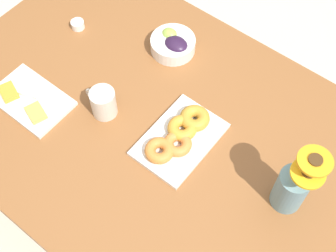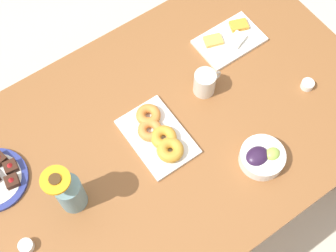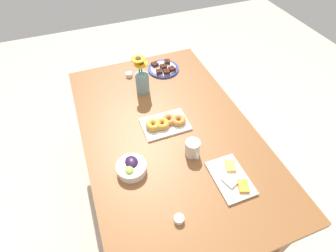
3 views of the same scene
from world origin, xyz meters
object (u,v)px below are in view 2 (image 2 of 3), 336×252
(jam_cup_berry, at_px, (26,246))
(croissant_platter, at_px, (158,135))
(coffee_mug, at_px, (205,83))
(cheese_platter, at_px, (229,39))
(jam_cup_honey, at_px, (307,84))
(flower_vase, at_px, (69,192))
(dining_table, at_px, (168,141))
(grape_bowl, at_px, (262,157))

(jam_cup_berry, bearing_deg, croissant_platter, 7.73)
(coffee_mug, relative_size, cheese_platter, 0.45)
(jam_cup_honey, distance_m, flower_vase, 0.95)
(dining_table, bearing_deg, croissant_platter, -176.37)
(dining_table, xyz_separation_m, grape_bowl, (0.20, -0.28, 0.12))
(jam_cup_berry, relative_size, flower_vase, 0.18)
(grape_bowl, bearing_deg, coffee_mug, 87.89)
(grape_bowl, height_order, jam_cup_berry, grape_bowl)
(grape_bowl, bearing_deg, jam_cup_berry, 166.06)
(cheese_platter, relative_size, jam_cup_berry, 5.42)
(dining_table, relative_size, jam_cup_berry, 33.33)
(croissant_platter, xyz_separation_m, jam_cup_honey, (0.58, -0.15, -0.01))
(croissant_platter, relative_size, jam_cup_berry, 5.83)
(jam_cup_honey, bearing_deg, croissant_platter, 165.88)
(flower_vase, bearing_deg, jam_cup_honey, -7.01)
(dining_table, height_order, flower_vase, flower_vase)
(jam_cup_berry, bearing_deg, coffee_mug, 9.90)
(dining_table, distance_m, croissant_platter, 0.12)
(coffee_mug, xyz_separation_m, grape_bowl, (-0.01, -0.34, -0.02))
(flower_vase, bearing_deg, dining_table, 4.55)
(cheese_platter, bearing_deg, jam_cup_berry, -165.65)
(croissant_platter, bearing_deg, jam_cup_honey, -14.12)
(dining_table, relative_size, jam_cup_honey, 33.33)
(croissant_platter, bearing_deg, dining_table, 3.63)
(coffee_mug, xyz_separation_m, flower_vase, (-0.62, -0.10, 0.04))
(jam_cup_honey, xyz_separation_m, flower_vase, (-0.94, 0.12, 0.08))
(coffee_mug, relative_size, jam_cup_berry, 2.41)
(grape_bowl, xyz_separation_m, cheese_platter, (0.23, 0.47, -0.02))
(coffee_mug, relative_size, jam_cup_honey, 2.41)
(croissant_platter, relative_size, flower_vase, 1.08)
(dining_table, xyz_separation_m, cheese_platter, (0.43, 0.19, 0.10))
(dining_table, height_order, jam_cup_honey, jam_cup_honey)
(croissant_platter, bearing_deg, cheese_platter, 21.76)
(jam_cup_honey, bearing_deg, grape_bowl, -158.86)
(jam_cup_honey, bearing_deg, jam_cup_berry, 176.54)
(cheese_platter, height_order, jam_cup_berry, cheese_platter)
(dining_table, distance_m, flower_vase, 0.45)
(coffee_mug, bearing_deg, cheese_platter, 29.24)
(croissant_platter, distance_m, jam_cup_honey, 0.60)
(coffee_mug, distance_m, jam_cup_honey, 0.39)
(dining_table, distance_m, jam_cup_honey, 0.57)
(croissant_platter, distance_m, jam_cup_berry, 0.57)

